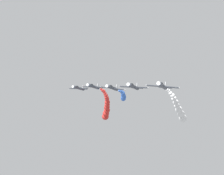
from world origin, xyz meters
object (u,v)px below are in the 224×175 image
Objects in this scene: airplane_right_inner at (112,88)px; airplane_right_outer at (79,88)px; airplane_lead at (162,86)px; airplane_left_inner at (133,87)px; airplane_left_outer at (93,87)px.

airplane_right_inner is 1.00× the size of airplane_right_outer.
airplane_right_outer is (42.47, -33.40, 5.46)m from airplane_lead.
airplane_left_inner is 14.13m from airplane_right_inner.
airplane_left_outer is at bearing -36.65° from airplane_lead.
airplane_right_outer is at bearing -38.15° from airplane_right_inner.
airplane_lead is 54.31m from airplane_right_outer.
airplane_left_inner is 1.00× the size of airplane_right_inner.
airplane_left_outer is at bearing 137.93° from airplane_right_outer.
airplane_right_inner is 12.32m from airplane_left_outer.
airplane_left_inner is at bearing 142.04° from airplane_left_outer.
airplane_left_inner reaches higher than airplane_lead.
airplane_left_outer is (10.19, -6.68, 1.81)m from airplane_right_inner.
airplane_right_inner reaches higher than airplane_lead.
airplane_right_outer reaches higher than airplane_right_inner.
airplane_left_outer reaches higher than airplane_left_inner.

